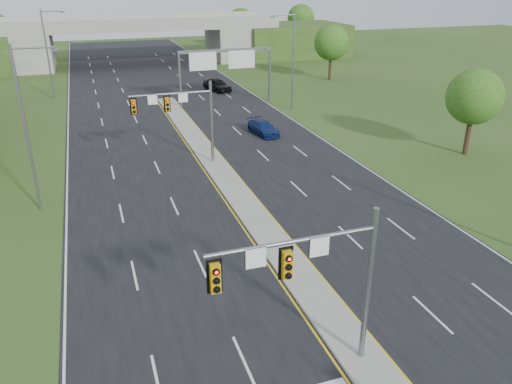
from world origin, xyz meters
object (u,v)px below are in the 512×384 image
Objects in this scene: overpass at (136,43)px; car_far_c at (217,85)px; car_far_b at (263,128)px; signal_mast_near at (318,273)px; sign_gantry at (225,61)px; signal_mast_far at (184,111)px.

overpass is 16.03× the size of car_far_c.
car_far_c reaches higher than car_far_b.
signal_mast_near is 0.60× the size of sign_gantry.
signal_mast_near is at bearing -101.25° from sign_gantry.
car_far_c is (7.70, -27.25, -2.68)m from overpass.
car_far_c is at bearing -74.21° from overpass.
sign_gantry is 0.14× the size of overpass.
overpass is at bearing 100.79° from sign_gantry.
car_far_b is at bearing 73.86° from signal_mast_near.
signal_mast_near is at bearing -91.62° from overpass.
sign_gantry is (8.95, 19.99, 0.51)m from signal_mast_far.
signal_mast_far is 11.99m from car_far_b.
overpass reaches higher than sign_gantry.
car_far_b is 21.24m from car_far_c.
signal_mast_far is 1.55× the size of car_far_b.
overpass reaches higher than car_far_b.
car_far_b is (6.88, -48.47, -2.88)m from overpass.
signal_mast_near is 1.55× the size of car_far_b.
overpass is (2.26, 55.07, -1.17)m from signal_mast_far.
signal_mast_near reaches higher than sign_gantry.
signal_mast_near is at bearing -90.00° from signal_mast_far.
signal_mast_far is 0.09× the size of overpass.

